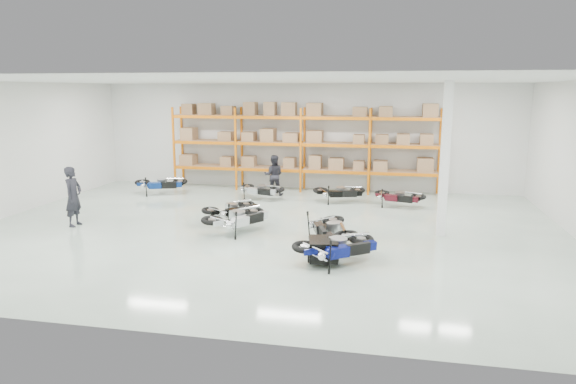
% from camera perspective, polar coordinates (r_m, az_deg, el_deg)
% --- Properties ---
extents(room, '(18.00, 18.00, 18.00)m').
position_cam_1_polar(room, '(15.37, -2.51, 3.88)').
color(room, silver).
rests_on(room, ground).
extents(pallet_rack, '(11.28, 0.98, 3.62)m').
position_cam_1_polar(pallet_rack, '(21.64, 1.64, 6.06)').
color(pallet_rack, orange).
rests_on(pallet_rack, ground).
extents(structural_column, '(0.25, 0.25, 4.50)m').
position_cam_1_polar(structural_column, '(15.49, 17.02, 3.45)').
color(structural_column, white).
rests_on(structural_column, ground).
extents(moto_blue_centre, '(2.12, 1.90, 1.25)m').
position_cam_1_polar(moto_blue_centre, '(12.65, 5.66, -5.50)').
color(moto_blue_centre, '#080E55').
rests_on(moto_blue_centre, ground).
extents(moto_silver_left, '(1.88, 2.13, 1.25)m').
position_cam_1_polar(moto_silver_left, '(15.42, -5.51, -2.42)').
color(moto_silver_left, silver).
rests_on(moto_silver_left, ground).
extents(moto_black_far_left, '(1.72, 1.87, 1.11)m').
position_cam_1_polar(moto_black_far_left, '(16.81, -6.19, -1.52)').
color(moto_black_far_left, black).
rests_on(moto_black_far_left, ground).
extents(moto_touring_right, '(1.53, 2.14, 1.25)m').
position_cam_1_polar(moto_touring_right, '(14.23, 4.80, -3.57)').
color(moto_touring_right, black).
rests_on(moto_touring_right, ground).
extents(trailer, '(0.83, 1.49, 0.61)m').
position_cam_1_polar(trailer, '(12.77, 3.93, -6.40)').
color(trailer, black).
rests_on(trailer, ground).
extents(moto_back_a, '(2.03, 1.44, 1.19)m').
position_cam_1_polar(moto_back_a, '(21.72, -13.98, 1.24)').
color(moto_back_a, navy).
rests_on(moto_back_a, ground).
extents(moto_back_b, '(1.78, 1.19, 1.06)m').
position_cam_1_polar(moto_back_b, '(20.09, -3.15, 0.58)').
color(moto_back_b, '#A7AAB0').
rests_on(moto_back_b, ground).
extents(moto_back_c, '(1.86, 1.22, 1.11)m').
position_cam_1_polar(moto_back_c, '(19.60, 5.77, 0.34)').
color(moto_back_c, black).
rests_on(moto_back_c, ground).
extents(moto_back_d, '(1.82, 1.27, 1.07)m').
position_cam_1_polar(moto_back_d, '(19.18, 12.16, -0.17)').
color(moto_back_d, '#460E17').
rests_on(moto_back_d, ground).
extents(person_left, '(0.46, 0.69, 1.89)m').
position_cam_1_polar(person_left, '(17.43, -22.74, -0.46)').
color(person_left, black).
rests_on(person_left, ground).
extents(person_back, '(0.87, 0.71, 1.64)m').
position_cam_1_polar(person_back, '(20.85, -1.61, 1.88)').
color(person_back, black).
rests_on(person_back, ground).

